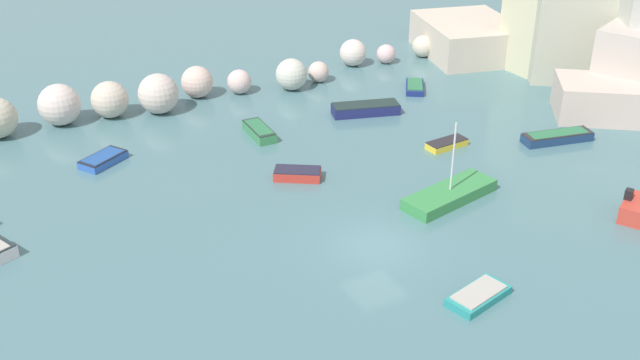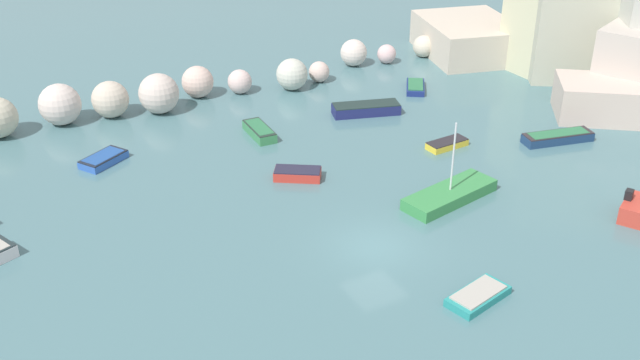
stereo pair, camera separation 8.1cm
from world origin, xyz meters
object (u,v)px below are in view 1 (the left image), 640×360
(moored_boat_2, at_px, (450,194))
(moored_boat_5, at_px, (478,296))
(moored_boat_3, at_px, (447,144))
(moored_boat_6, at_px, (366,109))
(moored_boat_8, at_px, (557,137))
(moored_boat_4, at_px, (297,174))
(moored_boat_10, at_px, (415,87))
(moored_boat_1, at_px, (103,159))
(moored_boat_9, at_px, (259,131))

(moored_boat_2, xyz_separation_m, moored_boat_5, (-4.21, -7.42, -0.12))
(moored_boat_3, bearing_deg, moored_boat_2, 50.20)
(moored_boat_6, xyz_separation_m, moored_boat_8, (7.84, -9.22, -0.04))
(moored_boat_2, xyz_separation_m, moored_boat_4, (-5.81, 5.92, -0.04))
(moored_boat_4, bearing_deg, moored_boat_10, 64.30)
(moored_boat_4, xyz_separation_m, moored_boat_10, (13.47, 8.01, -0.07))
(moored_boat_1, distance_m, moored_boat_4, 11.24)
(moored_boat_5, relative_size, moored_boat_6, 0.67)
(moored_boat_9, xyz_separation_m, moored_boat_10, (12.93, 1.85, -0.11))
(moored_boat_5, xyz_separation_m, moored_boat_9, (-1.06, 19.50, 0.11))
(moored_boat_4, distance_m, moored_boat_6, 10.04)
(moored_boat_3, xyz_separation_m, moored_boat_4, (-9.61, 0.70, 0.07))
(moored_boat_4, bearing_deg, moored_boat_1, 175.06)
(moored_boat_1, xyz_separation_m, moored_boat_4, (8.80, -7.00, 0.03))
(moored_boat_4, bearing_deg, moored_boat_9, 118.52)
(moored_boat_8, bearing_deg, moored_boat_5, -132.08)
(moored_boat_8, distance_m, moored_boat_10, 11.55)
(moored_boat_1, distance_m, moored_boat_5, 22.85)
(moored_boat_2, height_order, moored_boat_8, moored_boat_2)
(moored_boat_6, xyz_separation_m, moored_boat_10, (5.38, 2.06, -0.14))
(moored_boat_3, relative_size, moored_boat_8, 0.58)
(moored_boat_4, relative_size, moored_boat_8, 0.61)
(moored_boat_4, bearing_deg, moored_boat_3, 29.37)
(moored_boat_2, distance_m, moored_boat_8, 10.46)
(moored_boat_6, distance_m, moored_boat_8, 12.11)
(moored_boat_1, xyz_separation_m, moored_boat_6, (16.89, -1.05, 0.10))
(moored_boat_2, relative_size, moored_boat_4, 2.06)
(moored_boat_6, distance_m, moored_boat_10, 5.76)
(moored_boat_2, height_order, moored_boat_9, moored_boat_2)
(moored_boat_3, distance_m, moored_boat_4, 9.64)
(moored_boat_6, bearing_deg, moored_boat_10, -141.48)
(moored_boat_1, xyz_separation_m, moored_boat_2, (14.61, -12.92, 0.07))
(moored_boat_9, bearing_deg, moored_boat_1, 87.50)
(moored_boat_4, xyz_separation_m, moored_boat_9, (0.54, 6.16, 0.04))
(moored_boat_4, relative_size, moored_boat_10, 0.92)
(moored_boat_3, xyz_separation_m, moored_boat_6, (-1.52, 6.66, 0.14))
(moored_boat_8, relative_size, moored_boat_10, 1.49)
(moored_boat_2, height_order, moored_boat_5, moored_boat_2)
(moored_boat_3, xyz_separation_m, moored_boat_5, (-8.01, -12.64, -0.01))
(moored_boat_6, relative_size, moored_boat_10, 1.53)
(moored_boat_5, distance_m, moored_boat_10, 24.43)
(moored_boat_2, bearing_deg, moored_boat_4, 123.52)
(moored_boat_2, xyz_separation_m, moored_boat_8, (10.12, 2.65, -0.02))
(moored_boat_6, height_order, moored_boat_8, moored_boat_6)
(moored_boat_4, distance_m, moored_boat_10, 15.67)
(moored_boat_2, xyz_separation_m, moored_boat_3, (3.80, 5.22, -0.11))
(moored_boat_5, bearing_deg, moored_boat_8, 22.21)
(moored_boat_3, distance_m, moored_boat_8, 6.82)
(moored_boat_1, distance_m, moored_boat_3, 19.96)
(moored_boat_3, distance_m, moored_boat_6, 6.83)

